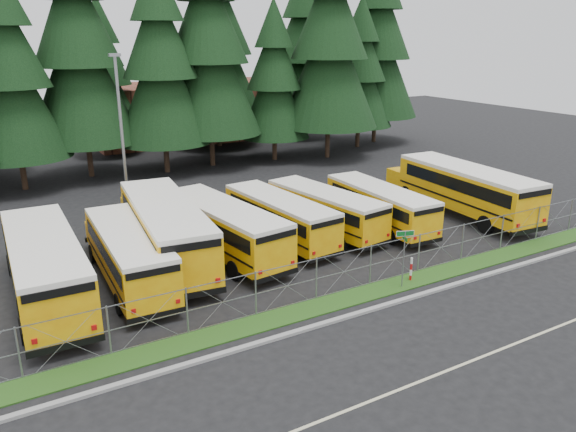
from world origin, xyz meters
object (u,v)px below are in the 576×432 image
object	(u,v)px
bus_3	(220,229)
bus_5	(321,211)
bus_1	(128,256)
bus_4	(277,218)
light_standard	(122,131)
striped_bollard	(411,269)
bus_2	(165,232)
street_sign	(404,247)
bus_0	(45,269)
bus_east	(462,190)
bus_6	(376,207)

from	to	relation	value
bus_3	bus_5	distance (m)	6.66
bus_1	bus_4	distance (m)	8.95
bus_4	light_standard	world-z (taller)	light_standard
bus_4	striped_bollard	distance (m)	8.59
bus_2	street_sign	size ratio (longest dim) A/B	4.41
bus_3	striped_bollard	bearing A→B (deg)	-57.06
bus_2	light_standard	xyz separation A→B (m)	(0.39, 8.63, 3.88)
bus_0	bus_4	distance (m)	12.55
bus_2	bus_1	bearing A→B (deg)	-138.48
bus_east	street_sign	distance (m)	12.65
bus_2	bus_east	xyz separation A→B (m)	(19.19, -1.95, -0.03)
bus_5	light_standard	distance (m)	13.37
bus_1	striped_bollard	bearing A→B (deg)	-27.23
striped_bollard	bus_2	bearing A→B (deg)	138.36
bus_1	striped_bollard	distance (m)	13.39
bus_2	striped_bollard	distance (m)	12.46
bus_0	striped_bollard	distance (m)	16.61
bus_0	street_sign	size ratio (longest dim) A/B	4.19
bus_1	bus_6	xyz separation A→B (m)	(15.17, 0.45, -0.08)
bus_0	bus_5	distance (m)	15.52
bus_2	bus_4	bearing A→B (deg)	4.95
bus_0	bus_2	world-z (taller)	bus_2
bus_0	bus_3	bearing A→B (deg)	8.86
bus_2	bus_6	world-z (taller)	bus_2
bus_0	striped_bollard	world-z (taller)	bus_0
bus_3	bus_6	world-z (taller)	bus_3
striped_bollard	bus_3	bearing A→B (deg)	130.18
bus_5	bus_6	world-z (taller)	bus_6
bus_6	street_sign	world-z (taller)	street_sign
bus_0	bus_3	size ratio (longest dim) A/B	1.08
bus_3	bus_0	bearing A→B (deg)	-179.82
bus_3	bus_6	distance (m)	10.01
bus_0	bus_5	size ratio (longest dim) A/B	1.20
bus_6	bus_3	bearing A→B (deg)	178.29
bus_4	bus_east	xyz separation A→B (m)	(12.72, -1.79, 0.29)
light_standard	street_sign	bearing A→B (deg)	-64.95
bus_0	bus_5	xyz separation A→B (m)	(15.45, 1.53, -0.26)
bus_4	bus_3	bearing A→B (deg)	-177.85
bus_5	light_standard	size ratio (longest dim) A/B	0.97
bus_0	street_sign	bearing A→B (deg)	-23.94
bus_0	striped_bollard	size ratio (longest dim) A/B	9.81
bus_1	bus_6	world-z (taller)	bus_1
bus_5	street_sign	xyz separation A→B (m)	(-1.03, -8.37, 0.75)
bus_4	light_standard	bearing A→B (deg)	119.85
bus_0	bus_1	size ratio (longest dim) A/B	1.13
bus_5	bus_east	xyz separation A→B (m)	(9.72, -1.73, 0.31)
striped_bollard	street_sign	bearing A→B (deg)	-157.87
bus_3	bus_5	world-z (taller)	bus_3
bus_1	bus_3	xyz separation A→B (m)	(5.17, 1.04, 0.06)
bus_6	bus_east	size ratio (longest dim) A/B	0.81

